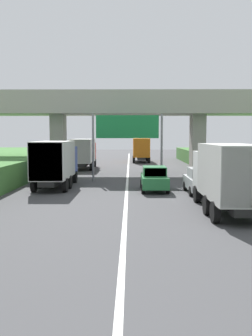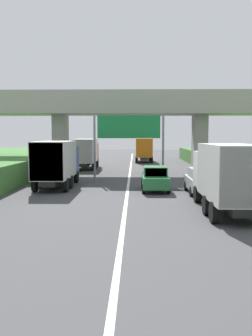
% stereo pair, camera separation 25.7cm
% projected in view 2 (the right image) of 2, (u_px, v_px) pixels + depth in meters
% --- Properties ---
extents(lane_centre_stripe, '(0.20, 97.87, 0.01)m').
position_uv_depth(lane_centre_stripe, '(129.00, 183.00, 30.46)').
color(lane_centre_stripe, white).
rests_on(lane_centre_stripe, ground).
extents(overpass_bridge, '(40.00, 4.80, 8.12)m').
position_uv_depth(overpass_bridge, '(130.00, 112.00, 37.12)').
color(overpass_bridge, '#9E998E').
rests_on(overpass_bridge, ground).
extents(overhead_highway_sign, '(5.88, 0.18, 5.62)m').
position_uv_depth(overhead_highway_sign, '(129.00, 131.00, 30.82)').
color(overhead_highway_sign, slate).
rests_on(overhead_highway_sign, ground).
extents(truck_blue, '(2.44, 7.30, 3.44)m').
position_uv_depth(truck_blue, '(57.00, 161.00, 27.53)').
color(truck_blue, black).
rests_on(truck_blue, ground).
extents(truck_orange, '(2.44, 7.30, 3.44)m').
position_uv_depth(truck_orange, '(144.00, 149.00, 53.94)').
color(truck_orange, black).
rests_on(truck_orange, ground).
extents(truck_white, '(2.44, 7.30, 3.44)m').
position_uv_depth(truck_white, '(227.00, 174.00, 18.48)').
color(truck_white, black).
rests_on(truck_white, ground).
extents(truck_red, '(2.44, 7.30, 3.44)m').
position_uv_depth(truck_red, '(86.00, 152.00, 42.95)').
color(truck_red, black).
rests_on(truck_red, ground).
extents(car_silver, '(1.86, 4.10, 1.72)m').
position_uv_depth(car_silver, '(201.00, 181.00, 24.68)').
color(car_silver, '#B2B5B7').
rests_on(car_silver, ground).
extents(car_green, '(1.86, 4.10, 1.72)m').
position_uv_depth(car_green, '(155.00, 179.00, 25.86)').
color(car_green, '#236B38').
rests_on(car_green, ground).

